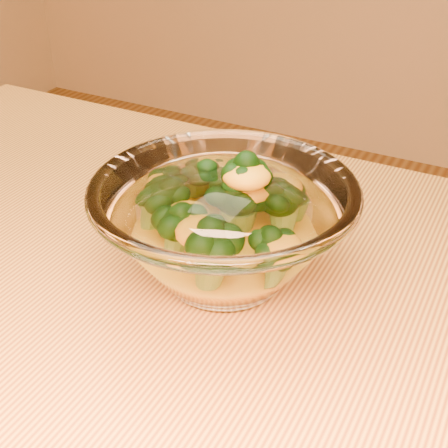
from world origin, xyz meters
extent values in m
cube|color=gold|center=(0.00, 0.00, 0.73)|extent=(1.20, 0.80, 0.04)
cylinder|color=brown|center=(-0.54, 0.34, 0.35)|extent=(0.06, 0.06, 0.71)
ellipsoid|color=white|center=(-0.03, 0.10, 0.76)|extent=(0.10, 0.10, 0.02)
torus|color=white|center=(-0.03, 0.10, 0.84)|extent=(0.24, 0.24, 0.01)
ellipsoid|color=orange|center=(-0.03, 0.10, 0.78)|extent=(0.12, 0.12, 0.03)
camera|label=1|loc=(0.18, -0.31, 1.10)|focal=50.00mm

